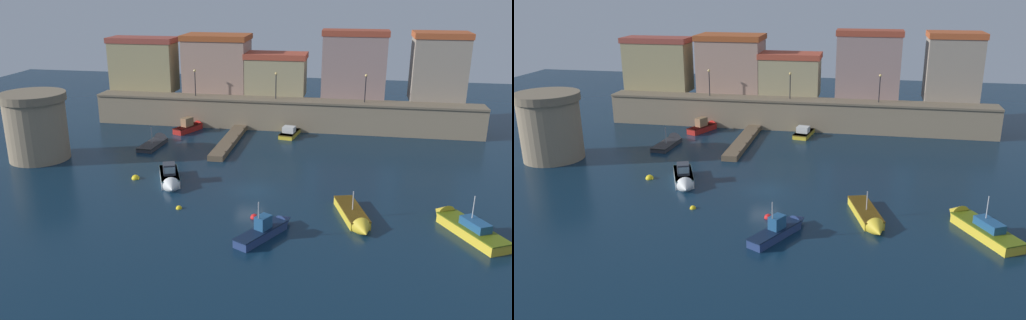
# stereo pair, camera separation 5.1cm
# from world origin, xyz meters

# --- Properties ---
(ground_plane) EXTENTS (119.00, 119.00, 0.00)m
(ground_plane) POSITION_xyz_m (0.00, 0.00, 0.00)
(ground_plane) COLOR #0C2338
(quay_wall) EXTENTS (48.29, 3.24, 3.80)m
(quay_wall) POSITION_xyz_m (0.00, 21.30, 1.91)
(quay_wall) COLOR gray
(quay_wall) RESTS_ON ground
(old_town_backdrop) EXTENTS (46.03, 5.73, 8.54)m
(old_town_backdrop) POSITION_xyz_m (-1.31, 25.00, 7.35)
(old_town_backdrop) COLOR tan
(old_town_backdrop) RESTS_ON ground
(fortress_tower) EXTENTS (6.58, 6.58, 7.02)m
(fortress_tower) POSITION_xyz_m (-23.43, 4.75, 3.57)
(fortress_tower) COLOR gray
(fortress_tower) RESTS_ON ground
(pier_dock) EXTENTS (1.66, 12.77, 0.70)m
(pier_dock) POSITION_xyz_m (-5.10, 13.45, 0.30)
(pier_dock) COLOR brown
(pier_dock) RESTS_ON ground
(quay_lamp_0) EXTENTS (0.32, 0.32, 3.39)m
(quay_lamp_0) POSITION_xyz_m (-11.28, 21.30, 6.05)
(quay_lamp_0) COLOR black
(quay_lamp_0) RESTS_ON quay_wall
(quay_lamp_1) EXTENTS (0.32, 0.32, 3.32)m
(quay_lamp_1) POSITION_xyz_m (-0.88, 21.30, 6.01)
(quay_lamp_1) COLOR black
(quay_lamp_1) RESTS_ON quay_wall
(quay_lamp_2) EXTENTS (0.32, 0.32, 3.42)m
(quay_lamp_2) POSITION_xyz_m (10.01, 21.30, 6.07)
(quay_lamp_2) COLOR black
(quay_lamp_2) RESTS_ON quay_wall
(moored_boat_0) EXTENTS (5.05, 7.33, 3.56)m
(moored_boat_0) POSITION_xyz_m (17.17, -5.17, 0.49)
(moored_boat_0) COLOR gold
(moored_boat_0) RESTS_ON ground
(moored_boat_1) EXTENTS (3.75, 6.02, 2.19)m
(moored_boat_1) POSITION_xyz_m (-7.54, 0.16, 0.55)
(moored_boat_1) COLOR white
(moored_boat_1) RESTS_ON ground
(moored_boat_2) EXTENTS (2.07, 6.05, 2.91)m
(moored_boat_2) POSITION_xyz_m (-13.25, 12.11, 0.25)
(moored_boat_2) COLOR #333338
(moored_boat_2) RESTS_ON ground
(moored_boat_3) EXTENTS (3.32, 6.80, 2.62)m
(moored_boat_3) POSITION_xyz_m (9.23, -5.02, 0.37)
(moored_boat_3) COLOR gold
(moored_boat_3) RESTS_ON ground
(moored_boat_4) EXTENTS (2.51, 5.81, 1.77)m
(moored_boat_4) POSITION_xyz_m (1.51, 19.16, 0.38)
(moored_boat_4) COLOR gold
(moored_boat_4) RESTS_ON ground
(moored_boat_5) EXTENTS (4.02, 6.01, 3.16)m
(moored_boat_5) POSITION_xyz_m (2.92, -8.30, 0.47)
(moored_boat_5) COLOR navy
(moored_boat_5) RESTS_ON ground
(moored_boat_6) EXTENTS (3.30, 5.32, 2.05)m
(moored_boat_6) POSITION_xyz_m (-11.13, 18.35, 0.53)
(moored_boat_6) COLOR red
(moored_boat_6) RESTS_ON ground
(mooring_buoy_0) EXTENTS (0.65, 0.65, 0.65)m
(mooring_buoy_0) POSITION_xyz_m (1.44, -5.68, 0.00)
(mooring_buoy_0) COLOR red
(mooring_buoy_0) RESTS_ON ground
(mooring_buoy_1) EXTENTS (0.51, 0.51, 0.51)m
(mooring_buoy_1) POSITION_xyz_m (-4.99, -5.02, 0.00)
(mooring_buoy_1) COLOR yellow
(mooring_buoy_1) RESTS_ON ground
(mooring_buoy_2) EXTENTS (0.77, 0.77, 0.77)m
(mooring_buoy_2) POSITION_xyz_m (-11.21, 0.87, 0.00)
(mooring_buoy_2) COLOR yellow
(mooring_buoy_2) RESTS_ON ground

